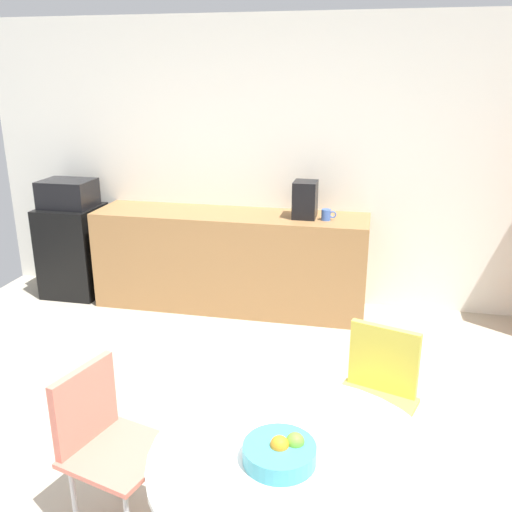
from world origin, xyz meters
The scene contains 10 objects.
wall_back centered at (0.00, 3.00, 1.30)m, with size 6.00×0.10×2.60m, color white.
counter_block centered at (-0.57, 2.65, 0.45)m, with size 2.49×0.60×0.90m, color #9E7042.
mini_fridge centered at (-2.16, 2.65, 0.44)m, with size 0.54×0.54×0.88m, color black.
microwave centered at (-2.16, 2.65, 1.01)m, with size 0.48×0.38×0.26m, color black.
round_table centered at (0.47, -0.32, 0.61)m, with size 1.12×1.12×0.74m.
chair_coral centered at (-0.47, -0.07, 0.52)m, with size 0.52×0.52×0.83m.
chair_yellow centered at (0.77, 0.61, 0.52)m, with size 0.53×0.53×0.83m.
fruit_bowl centered at (0.42, -0.36, 0.78)m, with size 0.27×0.27×0.11m.
mug_white centered at (0.31, 2.59, 0.95)m, with size 0.13×0.08×0.09m.
coffee_maker centered at (0.11, 2.65, 1.06)m, with size 0.20×0.24×0.32m, color black.
Camera 1 is at (0.69, -2.06, 2.12)m, focal length 38.91 mm.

